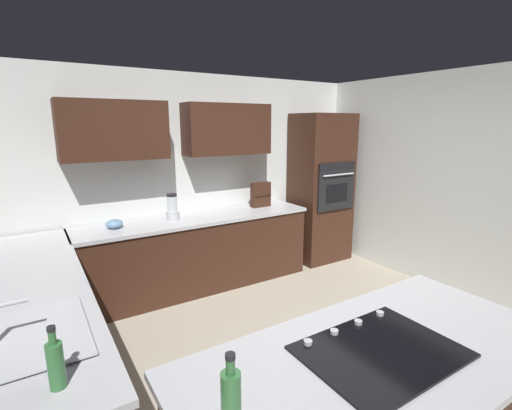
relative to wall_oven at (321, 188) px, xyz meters
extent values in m
plane|color=#9E937F|center=(1.85, 1.72, -1.07)|extent=(14.00, 14.00, 0.00)
cube|color=silver|center=(1.85, -0.38, 0.23)|extent=(6.00, 0.10, 2.60)
cube|color=#381E14|center=(1.45, -0.16, 0.86)|extent=(1.10, 0.34, 0.62)
cube|color=#381E14|center=(2.80, -0.16, 0.86)|extent=(1.10, 0.34, 0.62)
cube|color=silver|center=(-0.60, 1.42, 0.23)|extent=(0.10, 4.00, 2.60)
cube|color=#381E14|center=(1.95, 0.00, -0.64)|extent=(2.80, 0.60, 0.86)
cube|color=#B2B2B7|center=(1.95, 0.00, -0.19)|extent=(2.84, 0.64, 0.04)
cube|color=#381E14|center=(3.67, 1.17, -0.64)|extent=(0.60, 2.90, 0.86)
cube|color=#B2B2B7|center=(3.67, 1.17, -0.19)|extent=(0.64, 2.94, 0.04)
cube|color=#B2B2B7|center=(2.26, 2.95, -0.19)|extent=(2.04, 0.96, 0.04)
cube|color=#381E14|center=(0.00, 0.00, 0.00)|extent=(0.80, 0.60, 2.14)
cube|color=black|center=(0.00, 0.31, 0.02)|extent=(0.66, 0.03, 0.56)
cube|color=black|center=(0.00, 0.32, -0.02)|extent=(0.40, 0.01, 0.26)
cube|color=black|center=(0.00, 0.31, 0.35)|extent=(0.66, 0.02, 0.11)
cylinder|color=silver|center=(0.00, 0.35, 0.24)|extent=(0.56, 0.02, 0.02)
cube|color=#515456|center=(3.67, 1.73, -0.16)|extent=(0.40, 0.30, 0.02)
cube|color=#515456|center=(3.67, 2.07, -0.16)|extent=(0.40, 0.30, 0.02)
cube|color=#B7BABF|center=(3.67, 1.90, -0.15)|extent=(0.46, 0.70, 0.01)
cylinder|color=#B7BABF|center=(3.79, 1.90, 0.05)|extent=(0.18, 0.02, 0.02)
cube|color=black|center=(2.26, 2.95, -0.16)|extent=(0.76, 0.56, 0.01)
cylinder|color=#B2B2B7|center=(1.99, 2.72, -0.15)|extent=(0.04, 0.04, 0.02)
cylinder|color=#B2B2B7|center=(2.17, 2.72, -0.15)|extent=(0.04, 0.04, 0.02)
cylinder|color=#B2B2B7|center=(2.35, 2.72, -0.15)|extent=(0.04, 0.04, 0.02)
cylinder|color=#B2B2B7|center=(2.53, 2.72, -0.15)|extent=(0.04, 0.04, 0.02)
cylinder|color=silver|center=(2.25, -0.04, -0.11)|extent=(0.15, 0.15, 0.11)
cylinder|color=silver|center=(2.25, -0.04, 0.03)|extent=(0.11, 0.11, 0.17)
cylinder|color=black|center=(2.25, -0.04, 0.13)|extent=(0.12, 0.12, 0.03)
ellipsoid|color=#668CB2|center=(2.90, -0.04, -0.12)|extent=(0.18, 0.18, 0.10)
cube|color=#381E14|center=(1.00, -0.08, 0.00)|extent=(0.27, 0.10, 0.33)
cube|color=#381E14|center=(1.00, -0.03, 0.00)|extent=(0.25, 0.02, 0.02)
cylinder|color=#336B38|center=(3.62, 2.38, -0.07)|extent=(0.07, 0.07, 0.21)
cylinder|color=#336B38|center=(3.62, 2.38, 0.07)|extent=(0.03, 0.03, 0.06)
cylinder|color=black|center=(3.62, 2.38, 0.11)|extent=(0.03, 0.03, 0.02)
cylinder|color=#336B38|center=(3.09, 2.96, -0.06)|extent=(0.08, 0.08, 0.22)
cylinder|color=#336B38|center=(3.09, 2.96, 0.08)|extent=(0.03, 0.03, 0.06)
cylinder|color=black|center=(3.09, 2.96, 0.12)|extent=(0.04, 0.04, 0.02)
camera|label=1|loc=(3.63, 3.98, 0.93)|focal=25.72mm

